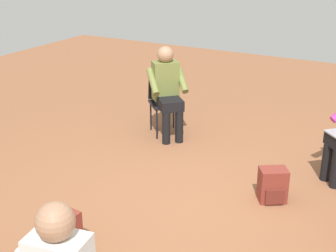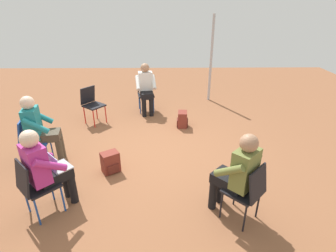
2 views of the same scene
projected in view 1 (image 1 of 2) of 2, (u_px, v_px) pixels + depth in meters
name	position (u px, v px, depth m)	size (l,w,h in m)	color
ground_plane	(193.00, 209.00, 4.74)	(14.00, 14.00, 0.00)	brown
chair_northeast	(164.00, 98.00, 6.51)	(0.58, 0.58, 0.85)	black
person_in_olive	(167.00, 88.00, 6.28)	(0.63, 0.63, 1.24)	black
backpack_near_laptop_user	(272.00, 187.00, 4.85)	(0.32, 0.34, 0.36)	maroon
backpack_by_empty_chair	(64.00, 236.00, 4.04)	(0.29, 0.26, 0.36)	maroon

